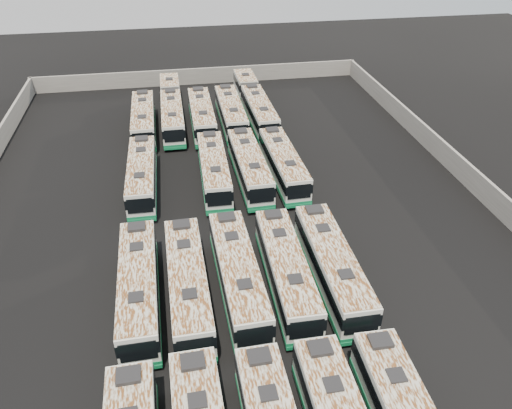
# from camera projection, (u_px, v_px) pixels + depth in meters

# --- Properties ---
(ground) EXTENTS (140.00, 140.00, 0.00)m
(ground) POSITION_uv_depth(u_px,v_px,m) (236.00, 233.00, 40.47)
(ground) COLOR black
(ground) RESTS_ON ground
(perimeter_wall) EXTENTS (45.20, 73.20, 2.20)m
(perimeter_wall) POSITION_uv_depth(u_px,v_px,m) (235.00, 221.00, 39.87)
(perimeter_wall) COLOR slate
(perimeter_wall) RESTS_ON ground
(bus_midfront_far_left) EXTENTS (2.63, 11.56, 3.25)m
(bus_midfront_far_left) POSITION_uv_depth(u_px,v_px,m) (139.00, 287.00, 32.60)
(bus_midfront_far_left) COLOR beige
(bus_midfront_far_left) RESTS_ON ground
(bus_midfront_left) EXTENTS (2.62, 11.56, 3.24)m
(bus_midfront_left) POSITION_uv_depth(u_px,v_px,m) (188.00, 284.00, 32.85)
(bus_midfront_left) COLOR beige
(bus_midfront_left) RESTS_ON ground
(bus_midfront_center) EXTENTS (2.75, 11.70, 3.28)m
(bus_midfront_center) POSITION_uv_depth(u_px,v_px,m) (238.00, 275.00, 33.55)
(bus_midfront_center) COLOR beige
(bus_midfront_center) RESTS_ON ground
(bus_midfront_right) EXTENTS (2.58, 11.45, 3.22)m
(bus_midfront_right) POSITION_uv_depth(u_px,v_px,m) (286.00, 270.00, 33.99)
(bus_midfront_right) COLOR beige
(bus_midfront_right) RESTS_ON ground
(bus_midfront_far_right) EXTENTS (2.50, 11.68, 3.29)m
(bus_midfront_far_right) POSITION_uv_depth(u_px,v_px,m) (332.00, 266.00, 34.34)
(bus_midfront_far_right) COLOR beige
(bus_midfront_far_right) RESTS_ON ground
(bus_midback_far_left) EXTENTS (2.51, 11.32, 3.18)m
(bus_midback_far_left) POSITION_uv_depth(u_px,v_px,m) (142.00, 175.00, 45.11)
(bus_midback_far_left) COLOR beige
(bus_midback_far_left) RESTS_ON ground
(bus_midback_center) EXTENTS (2.64, 11.31, 3.17)m
(bus_midback_center) POSITION_uv_depth(u_px,v_px,m) (214.00, 170.00, 46.00)
(bus_midback_center) COLOR beige
(bus_midback_center) RESTS_ON ground
(bus_midback_right) EXTENTS (2.63, 11.54, 3.24)m
(bus_midback_right) POSITION_uv_depth(u_px,v_px,m) (249.00, 166.00, 46.44)
(bus_midback_right) COLOR beige
(bus_midback_right) RESTS_ON ground
(bus_midback_far_right) EXTENTS (2.63, 11.30, 3.17)m
(bus_midback_far_right) POSITION_uv_depth(u_px,v_px,m) (283.00, 164.00, 46.92)
(bus_midback_far_right) COLOR beige
(bus_midback_far_right) RESTS_ON ground
(bus_back_far_left) EXTENTS (2.52, 11.52, 3.24)m
(bus_back_far_left) POSITION_uv_depth(u_px,v_px,m) (144.00, 120.00, 55.62)
(bus_back_far_left) COLOR beige
(bus_back_far_left) RESTS_ON ground
(bus_back_left) EXTENTS (2.45, 17.49, 3.17)m
(bus_back_left) POSITION_uv_depth(u_px,v_px,m) (172.00, 107.00, 58.75)
(bus_back_left) COLOR beige
(bus_back_left) RESTS_ON ground
(bus_back_center) EXTENTS (2.51, 11.52, 3.24)m
(bus_back_center) POSITION_uv_depth(u_px,v_px,m) (202.00, 116.00, 56.52)
(bus_back_center) COLOR beige
(bus_back_center) RESTS_ON ground
(bus_back_right) EXTENTS (2.46, 11.57, 3.26)m
(bus_back_right) POSITION_uv_depth(u_px,v_px,m) (231.00, 113.00, 57.18)
(bus_back_right) COLOR beige
(bus_back_right) RESTS_ON ground
(bus_back_far_right) EXTENTS (2.65, 17.80, 3.22)m
(bus_back_far_right) POSITION_uv_depth(u_px,v_px,m) (254.00, 102.00, 60.01)
(bus_back_far_right) COLOR beige
(bus_back_far_right) RESTS_ON ground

